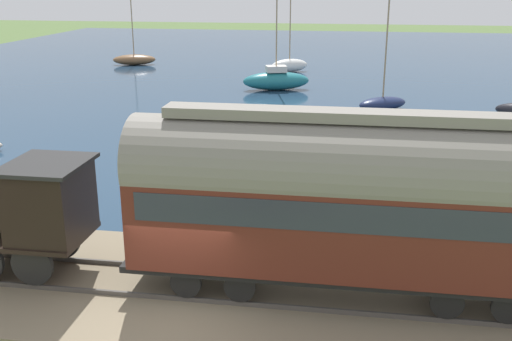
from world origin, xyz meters
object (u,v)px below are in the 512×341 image
steam_locomotive (10,209)px  passenger_coach (346,196)px  sailboat_navy (383,102)px  rowboat_mid_harbor (225,167)px  sailboat_white (289,65)px  sailboat_teal (276,80)px  sailboat_brown (134,59)px

steam_locomotive → passenger_coach: passenger_coach is taller
steam_locomotive → sailboat_navy: size_ratio=0.66×
steam_locomotive → sailboat_navy: (24.54, -10.58, -1.76)m
sailboat_navy → rowboat_mid_harbor: (-13.97, 7.17, -0.22)m
passenger_coach → rowboat_mid_harbor: size_ratio=5.71×
steam_locomotive → passenger_coach: bearing=-90.0°
passenger_coach → sailboat_white: bearing=7.7°
sailboat_navy → sailboat_teal: bearing=18.0°
sailboat_navy → steam_locomotive: bearing=123.8°
steam_locomotive → rowboat_mid_harbor: steam_locomotive is taller
passenger_coach → sailboat_brown: sailboat_brown is taller
rowboat_mid_harbor → sailboat_brown: bearing=71.0°
sailboat_brown → rowboat_mid_harbor: bearing=-169.9°
passenger_coach → sailboat_teal: bearing=10.0°
sailboat_white → sailboat_brown: sailboat_white is taller
sailboat_white → sailboat_brown: bearing=48.9°
sailboat_white → sailboat_navy: bearing=173.8°
sailboat_teal → sailboat_brown: (11.24, 15.03, -0.20)m
sailboat_navy → sailboat_brown: bearing=19.5°
steam_locomotive → sailboat_teal: (30.62, -3.09, -1.51)m
steam_locomotive → sailboat_teal: bearing=-5.8°
steam_locomotive → rowboat_mid_harbor: bearing=-17.8°
sailboat_navy → sailboat_brown: (17.32, 22.52, 0.04)m
passenger_coach → rowboat_mid_harbor: bearing=25.8°
steam_locomotive → sailboat_brown: (41.87, 11.94, -1.72)m
passenger_coach → sailboat_navy: size_ratio=1.28×
steam_locomotive → sailboat_navy: sailboat_navy is taller
steam_locomotive → passenger_coach: size_ratio=0.51×
sailboat_white → steam_locomotive: bearing=143.0°
passenger_coach → sailboat_teal: sailboat_teal is taller
passenger_coach → sailboat_white: size_ratio=1.20×
sailboat_navy → sailboat_white: (15.02, 7.41, 0.15)m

